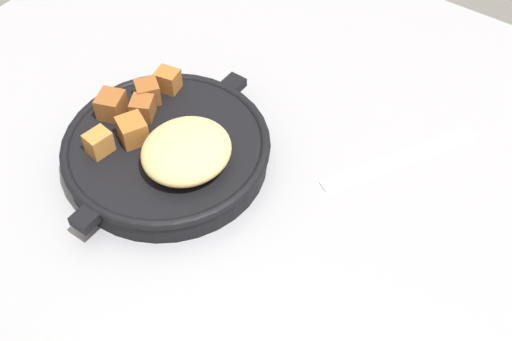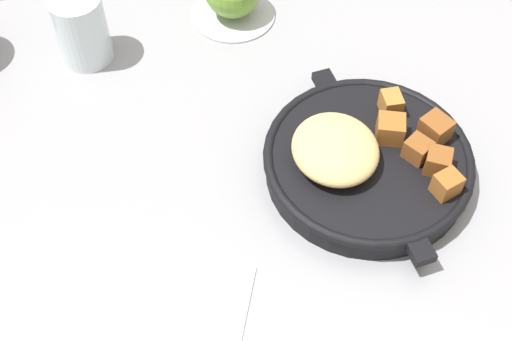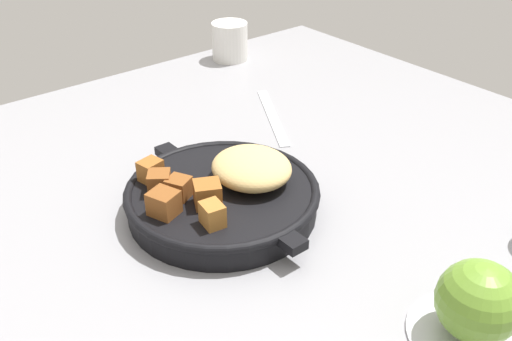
# 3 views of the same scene
# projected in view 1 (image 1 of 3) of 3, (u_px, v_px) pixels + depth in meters

# --- Properties ---
(ground_plane) EXTENTS (0.96, 1.01, 0.02)m
(ground_plane) POSITION_uv_depth(u_px,v_px,m) (241.00, 194.00, 0.76)
(ground_plane) COLOR gray
(cast_iron_skillet) EXTENTS (0.29, 0.24, 0.07)m
(cast_iron_skillet) POSITION_uv_depth(u_px,v_px,m) (168.00, 149.00, 0.76)
(cast_iron_skillet) COLOR black
(cast_iron_skillet) RESTS_ON ground_plane
(butter_knife) EXTENTS (0.19, 0.12, 0.00)m
(butter_knife) POSITION_uv_depth(u_px,v_px,m) (399.00, 158.00, 0.78)
(butter_knife) COLOR silver
(butter_knife) RESTS_ON ground_plane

